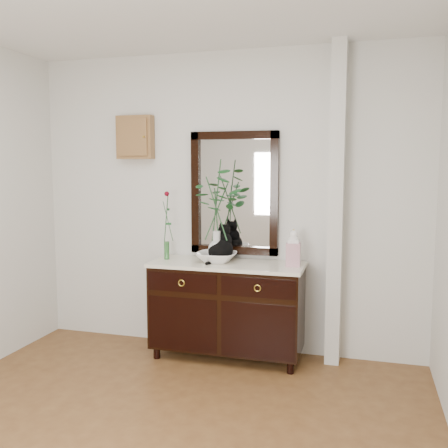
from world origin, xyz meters
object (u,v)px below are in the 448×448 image
(cat, at_px, (221,243))
(ginger_jar, at_px, (293,248))
(sideboard, at_px, (227,305))
(lotus_bowl, at_px, (217,257))

(cat, xyz_separation_m, ginger_jar, (0.64, -0.04, -0.01))
(sideboard, xyz_separation_m, ginger_jar, (0.57, 0.02, 0.53))
(cat, distance_m, lotus_bowl, 0.13)
(sideboard, height_order, cat, cat)
(lotus_bowl, height_order, ginger_jar, ginger_jar)
(sideboard, relative_size, ginger_jar, 4.24)
(sideboard, xyz_separation_m, cat, (-0.07, 0.06, 0.54))
(cat, bearing_deg, sideboard, -23.22)
(lotus_bowl, bearing_deg, ginger_jar, 0.30)
(cat, relative_size, lotus_bowl, 0.95)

